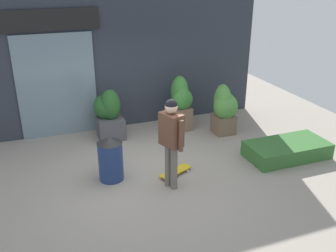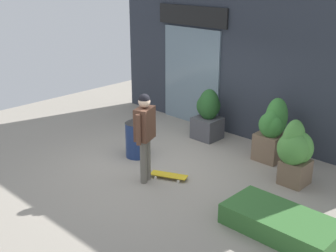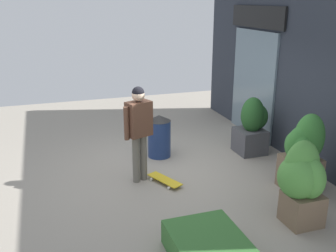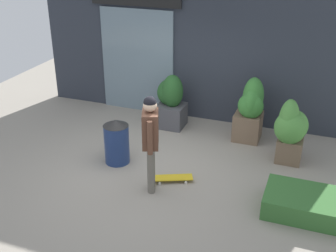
{
  "view_description": "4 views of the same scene",
  "coord_description": "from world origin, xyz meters",
  "px_view_note": "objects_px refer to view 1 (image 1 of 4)",
  "views": [
    {
      "loc": [
        -1.98,
        -6.35,
        3.87
      ],
      "look_at": [
        0.36,
        -0.07,
        1.03
      ],
      "focal_mm": 40.48,
      "sensor_mm": 36.0,
      "label": 1
    },
    {
      "loc": [
        5.89,
        -5.78,
        3.93
      ],
      "look_at": [
        0.36,
        -0.07,
        1.03
      ],
      "focal_mm": 47.08,
      "sensor_mm": 36.0,
      "label": 2
    },
    {
      "loc": [
        6.49,
        -2.1,
        3.17
      ],
      "look_at": [
        0.36,
        -0.07,
        1.03
      ],
      "focal_mm": 41.37,
      "sensor_mm": 36.0,
      "label": 3
    },
    {
      "loc": [
        2.75,
        -6.46,
        4.26
      ],
      "look_at": [
        0.36,
        -0.07,
        1.03
      ],
      "focal_mm": 46.32,
      "sensor_mm": 36.0,
      "label": 4
    }
  ],
  "objects_px": {
    "planter_box_right": "(224,108)",
    "planter_box_left": "(180,102)",
    "trash_bin": "(111,158)",
    "skateboard": "(176,171)",
    "planter_box_mid": "(109,113)",
    "skateboarder": "(171,135)"
  },
  "relations": [
    {
      "from": "planter_box_left",
      "to": "planter_box_mid",
      "type": "xyz_separation_m",
      "value": [
        -1.81,
        0.08,
        -0.09
      ]
    },
    {
      "from": "planter_box_right",
      "to": "trash_bin",
      "type": "height_order",
      "value": "planter_box_right"
    },
    {
      "from": "planter_box_right",
      "to": "planter_box_left",
      "type": "bearing_deg",
      "value": 142.71
    },
    {
      "from": "planter_box_left",
      "to": "trash_bin",
      "type": "height_order",
      "value": "planter_box_left"
    },
    {
      "from": "planter_box_left",
      "to": "planter_box_mid",
      "type": "bearing_deg",
      "value": 177.31
    },
    {
      "from": "trash_bin",
      "to": "skateboard",
      "type": "bearing_deg",
      "value": -12.82
    },
    {
      "from": "skateboarder",
      "to": "planter_box_left",
      "type": "xyz_separation_m",
      "value": [
        1.21,
        2.54,
        -0.36
      ]
    },
    {
      "from": "skateboard",
      "to": "planter_box_left",
      "type": "relative_size",
      "value": 0.55
    },
    {
      "from": "planter_box_mid",
      "to": "skateboard",
      "type": "bearing_deg",
      "value": -69.28
    },
    {
      "from": "skateboard",
      "to": "trash_bin",
      "type": "distance_m",
      "value": 1.33
    },
    {
      "from": "planter_box_left",
      "to": "planter_box_right",
      "type": "relative_size",
      "value": 1.07
    },
    {
      "from": "skateboard",
      "to": "planter_box_left",
      "type": "height_order",
      "value": "planter_box_left"
    },
    {
      "from": "skateboard",
      "to": "trash_bin",
      "type": "relative_size",
      "value": 0.85
    },
    {
      "from": "skateboard",
      "to": "planter_box_mid",
      "type": "xyz_separation_m",
      "value": [
        -0.84,
        2.23,
        0.56
      ]
    },
    {
      "from": "planter_box_mid",
      "to": "planter_box_right",
      "type": "bearing_deg",
      "value": -15.74
    },
    {
      "from": "skateboard",
      "to": "skateboarder",
      "type": "bearing_deg",
      "value": -146.64
    },
    {
      "from": "skateboard",
      "to": "trash_bin",
      "type": "bearing_deg",
      "value": 142.87
    },
    {
      "from": "skateboard",
      "to": "trash_bin",
      "type": "height_order",
      "value": "trash_bin"
    },
    {
      "from": "planter_box_right",
      "to": "trash_bin",
      "type": "distance_m",
      "value": 3.32
    },
    {
      "from": "skateboarder",
      "to": "planter_box_mid",
      "type": "bearing_deg",
      "value": 82.28
    },
    {
      "from": "skateboarder",
      "to": "planter_box_left",
      "type": "height_order",
      "value": "skateboarder"
    },
    {
      "from": "skateboard",
      "to": "planter_box_right",
      "type": "xyz_separation_m",
      "value": [
        1.85,
        1.47,
        0.62
      ]
    }
  ]
}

